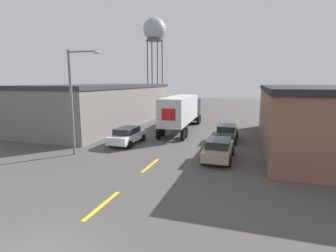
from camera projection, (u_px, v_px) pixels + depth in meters
name	position (u px, v px, depth m)	size (l,w,h in m)	color
road_centerline	(102.00, 205.00, 11.48)	(0.20, 14.51, 0.01)	yellow
warehouse_left	(106.00, 104.00, 33.34)	(9.14, 23.34, 4.99)	slate
semi_truck	(183.00, 110.00, 29.00)	(3.12, 12.62, 3.79)	black
parked_car_right_mid	(219.00, 149.00, 18.06)	(1.94, 4.48, 1.47)	tan
parked_car_right_far	(227.00, 132.00, 23.87)	(1.94, 4.48, 1.47)	#2D5B38
parked_car_left_far	(128.00, 135.00, 22.61)	(1.94, 4.48, 1.47)	silver
water_tower	(155.00, 31.00, 63.81)	(5.57, 5.57, 20.68)	#47474C
street_lamp	(75.00, 95.00, 18.66)	(2.61, 0.32, 7.53)	slate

